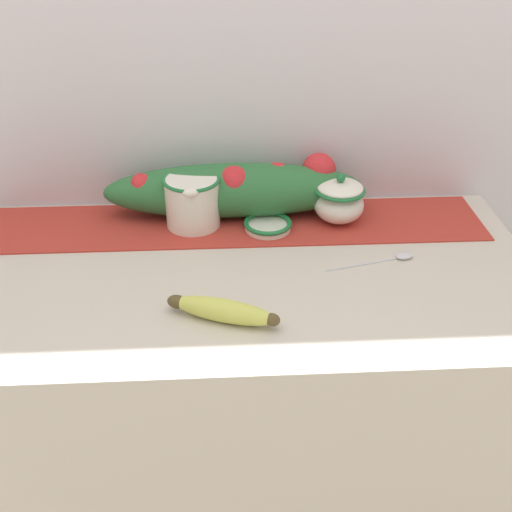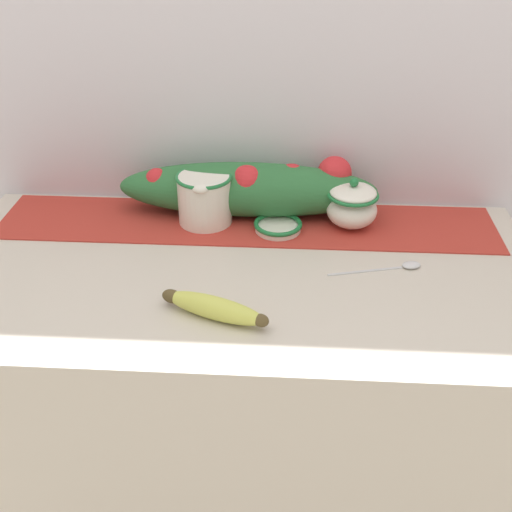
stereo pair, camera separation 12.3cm
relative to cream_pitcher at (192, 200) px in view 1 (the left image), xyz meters
name	(u,v)px [view 1 (the left image)]	position (x,y,z in m)	size (l,w,h in m)	color
countertop	(240,431)	(0.09, -0.19, -0.51)	(1.21, 0.62, 0.90)	beige
back_wall	(231,72)	(0.09, 0.13, 0.24)	(2.01, 0.04, 2.40)	silver
table_runner	(235,224)	(0.09, 0.00, -0.06)	(1.11, 0.21, 0.00)	#B23328
cream_pitcher	(192,200)	(0.00, 0.00, 0.00)	(0.12, 0.15, 0.12)	white
sugar_bowl	(339,200)	(0.33, 0.00, -0.01)	(0.11, 0.11, 0.12)	white
small_dish	(268,225)	(0.16, -0.03, -0.05)	(0.11, 0.11, 0.02)	white
banana	(223,310)	(0.06, -0.35, -0.04)	(0.21, 0.11, 0.04)	#CCD156
spoon	(398,257)	(0.42, -0.17, -0.06)	(0.19, 0.06, 0.01)	silver
poinsettia_garland	(236,188)	(0.10, 0.04, 0.00)	(0.59, 0.13, 0.13)	#2D6B38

